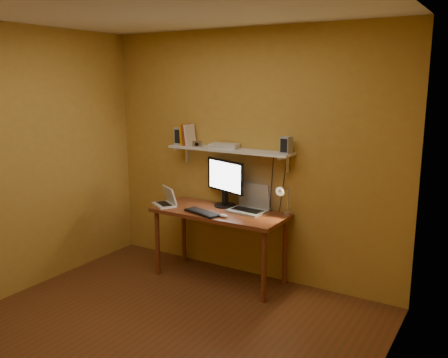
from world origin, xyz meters
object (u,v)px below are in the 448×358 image
Objects in this scene: speaker_right at (286,145)px; shelf_camera at (198,144)px; speaker_left at (181,136)px; monitor at (225,180)px; keyboard at (202,213)px; router at (224,146)px; wall_shelf at (229,150)px; laptop at (250,204)px; desk_lamp at (284,197)px; mouse at (224,216)px; desk at (220,219)px; netbook at (167,200)px.

speaker_right is 1.47× the size of shelf_camera.
monitor is at bearing -7.82° from speaker_left.
router reaches higher than keyboard.
speaker_right is at bearing 0.73° from wall_shelf.
wall_shelf is 3.48× the size of laptop.
desk_lamp reaches higher than keyboard.
monitor is 3.20× the size of speaker_right.
monitor is at bearing -179.31° from laptop.
wall_shelf is 0.33m from monitor.
monitor is at bearing 13.87° from shelf_camera.
monitor reaches higher than mouse.
wall_shelf is 0.07m from router.
laptop is 2.41× the size of speaker_right.
desk is 0.83m from shelf_camera.
mouse is at bearing -148.34° from desk_lamp.
desk is 3.48× the size of laptop.
shelf_camera is 0.30m from router.
laptop is 4.48× the size of mouse.
netbook reaches higher than desk.
laptop reaches higher than netbook.
keyboard is (0.51, -0.07, -0.04)m from netbook.
monitor is at bearing 17.39° from router.
keyboard is 0.26m from mouse.
speaker_left is (-1.29, 0.08, 0.51)m from desk_lamp.
desk_lamp is 0.85m from router.
speaker_right reaches higher than desk.
shelf_camera is at bearing -170.16° from laptop.
shelf_camera is (-1.01, -0.01, 0.45)m from desk_lamp.
wall_shelf is 0.64m from speaker_left.
speaker_left reaches higher than monitor.
wall_shelf is 4.21× the size of netbook.
router reaches higher than mouse.
speaker_right is at bearing 0.97° from router.
desk is 0.35m from laptop.
speaker_right is 0.56× the size of router.
speaker_left reaches higher than speaker_right.
monitor is 0.51m from mouse.
netbook is 0.80× the size of keyboard.
desk_lamp is (0.50, 0.31, 0.19)m from mouse.
desk is 0.73m from desk_lamp.
wall_shelf is 0.72m from mouse.
router reaches higher than laptop.
mouse reaches higher than keyboard.
desk is at bearing -142.55° from laptop.
mouse is at bearing -30.59° from shelf_camera.
speaker_left is at bearing 176.59° from desk_lamp.
mouse is at bearing -48.46° from desk.
mouse is 0.62m from desk_lamp.
netbook is 0.69m from shelf_camera.
speaker_right is (1.27, -0.00, -0.01)m from speaker_left.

